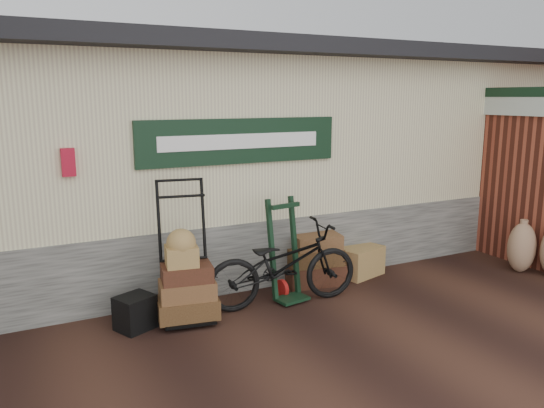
# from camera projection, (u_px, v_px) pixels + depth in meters

# --- Properties ---
(ground) EXTENTS (80.00, 80.00, 0.00)m
(ground) POSITION_uv_depth(u_px,v_px,m) (300.00, 315.00, 6.15)
(ground) COLOR black
(ground) RESTS_ON ground
(station_building) EXTENTS (14.40, 4.10, 3.20)m
(station_building) POSITION_uv_depth(u_px,v_px,m) (213.00, 154.00, 8.22)
(station_building) COLOR #4C4C47
(station_building) RESTS_ON ground
(brick_outbuilding) EXTENTS (1.71, 4.51, 2.62)m
(brick_outbuilding) POSITION_uv_depth(u_px,v_px,m) (505.00, 167.00, 9.01)
(brick_outbuilding) COLOR maroon
(brick_outbuilding) RESTS_ON ground
(porter_trolley) EXTENTS (0.89, 0.73, 1.61)m
(porter_trolley) POSITION_uv_depth(u_px,v_px,m) (184.00, 249.00, 5.94)
(porter_trolley) COLOR black
(porter_trolley) RESTS_ON ground
(green_barrow) EXTENTS (0.52, 0.46, 1.27)m
(green_barrow) POSITION_uv_depth(u_px,v_px,m) (285.00, 250.00, 6.51)
(green_barrow) COLOR black
(green_barrow) RESTS_ON ground
(suitcase_stack) EXTENTS (0.85, 0.61, 0.69)m
(suitcase_stack) POSITION_uv_depth(u_px,v_px,m) (314.00, 258.00, 7.13)
(suitcase_stack) COLOR #3D2213
(suitcase_stack) RESTS_ON ground
(wicker_hamper) EXTENTS (0.72, 0.57, 0.41)m
(wicker_hamper) POSITION_uv_depth(u_px,v_px,m) (360.00, 261.00, 7.48)
(wicker_hamper) COLOR olive
(wicker_hamper) RESTS_ON ground
(black_trunk) EXTENTS (0.48, 0.45, 0.38)m
(black_trunk) POSITION_uv_depth(u_px,v_px,m) (135.00, 312.00, 5.74)
(black_trunk) COLOR black
(black_trunk) RESTS_ON ground
(bicycle) EXTENTS (0.86, 1.97, 1.11)m
(bicycle) POSITION_uv_depth(u_px,v_px,m) (283.00, 260.00, 6.36)
(bicycle) COLOR black
(bicycle) RESTS_ON ground
(burlap_sack_left) EXTENTS (0.55, 0.51, 0.72)m
(burlap_sack_left) POSITION_uv_depth(u_px,v_px,m) (522.00, 247.00, 7.60)
(burlap_sack_left) COLOR #8A644A
(burlap_sack_left) RESTS_ON ground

